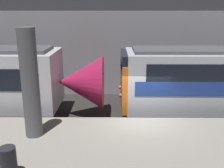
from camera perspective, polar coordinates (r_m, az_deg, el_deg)
name	(u,v)px	position (r m, az deg, el deg)	size (l,w,h in m)	color
ground_plane	(142,137)	(11.48, 6.50, -11.48)	(120.00, 120.00, 0.00)	#282623
platform	(150,159)	(9.17, 8.22, -15.89)	(40.00, 4.84, 0.92)	gray
station_rear_barrier	(133,54)	(16.40, 4.61, 6.52)	(50.00, 0.15, 5.18)	#939399
support_pillar_near	(30,84)	(9.32, -17.37, -0.02)	(0.60, 0.60, 3.80)	#56565B
trash_bin	(8,162)	(7.80, -21.62, -15.51)	(0.44, 0.44, 0.85)	#232328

